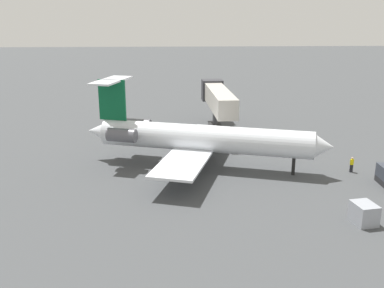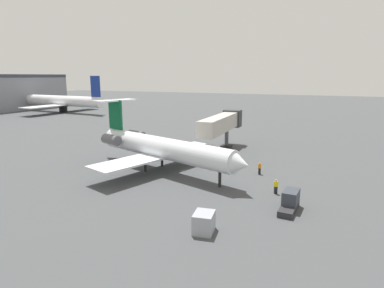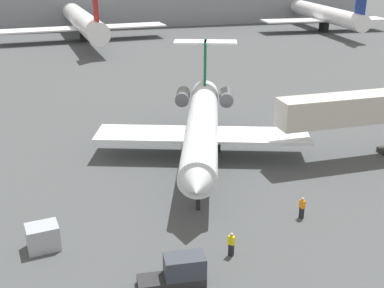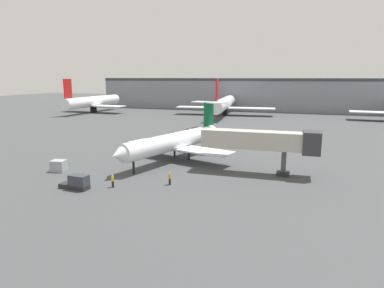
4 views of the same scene
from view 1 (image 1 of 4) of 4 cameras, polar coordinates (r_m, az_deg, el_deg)
The scene contains 6 objects.
ground_plane at distance 48.72m, azimuth 1.33°, elevation -2.89°, with size 400.00×400.00×0.10m, color #424447.
regional_jet at distance 47.26m, azimuth 0.74°, elevation 0.88°, with size 20.63×27.00×9.40m.
jet_bridge at distance 62.27m, azimuth 3.42°, elevation 6.13°, with size 16.96×3.40×6.64m.
ground_crew_marshaller at distance 49.44m, azimuth 20.38°, elevation -2.56°, with size 0.46×0.47×1.69m.
ground_crew_loader at distance 54.18m, azimuth 14.46°, elevation -0.40°, with size 0.33×0.44×1.69m.
cargo_container_uld at distance 37.89m, azimuth 21.80°, elevation -8.53°, with size 2.30×1.95×1.72m.
Camera 1 is at (-45.81, 3.62, 16.14)m, focal length 40.30 mm.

